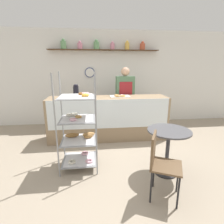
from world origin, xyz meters
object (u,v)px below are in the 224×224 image
Objects in this scene: cafe_table at (168,141)px; pastry_rack at (79,129)px; person_worker at (125,97)px; cafe_chair at (160,160)px; donut_tray_counter at (120,96)px; coffee_carafe at (76,92)px.

pastry_rack is at bearing 165.02° from cafe_table.
person_worker is 1.92× the size of cafe_chair.
person_worker is at bearing 64.75° from donut_tray_counter.
donut_tray_counter is (0.99, 0.12, -0.13)m from coffee_carafe.
coffee_carafe is at bearing 136.08° from cafe_table.
coffee_carafe reaches higher than cafe_table.
person_worker is 0.50m from donut_tray_counter.
person_worker is 5.36× the size of coffee_carafe.
pastry_rack reaches higher than coffee_carafe.
cafe_chair is at bearing -90.01° from person_worker.
pastry_rack is at bearing -123.46° from person_worker.
cafe_chair is at bearing -58.56° from coffee_carafe.
donut_tray_counter is (-0.21, 2.07, 0.49)m from cafe_chair.
coffee_carafe is 0.68× the size of donut_tray_counter.
pastry_rack reaches higher than cafe_table.
cafe_chair is (1.09, -0.87, -0.15)m from pastry_rack.
cafe_table is 1.73m from donut_tray_counter.
person_worker is at bearing 25.38° from cafe_chair.
coffee_carafe is at bearing -155.23° from person_worker.
donut_tray_counter is at bearing 6.64° from coffee_carafe.
cafe_table is 0.85× the size of cafe_chair.
donut_tray_counter is (-0.21, -0.44, 0.11)m from person_worker.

